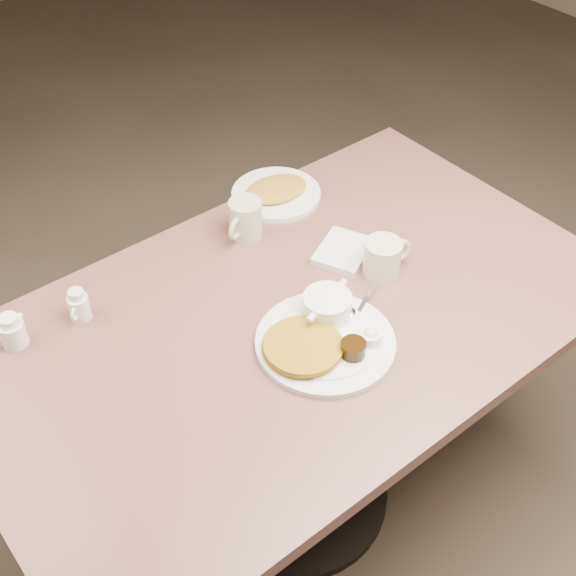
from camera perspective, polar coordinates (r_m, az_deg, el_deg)
room at (r=1.37m, az=0.55°, el=17.64°), size 7.04×8.04×2.84m
diner_table at (r=1.87m, az=0.39°, el=-5.71°), size 1.50×0.90×0.75m
main_plate at (r=1.67m, az=2.67°, el=-3.48°), size 0.41×0.39×0.07m
coffee_mug_near at (r=1.84m, az=7.19°, el=2.34°), size 0.14×0.10×0.09m
napkin at (r=1.90m, az=4.19°, el=2.78°), size 0.18×0.17×0.02m
coffee_mug_far at (r=1.94m, az=-3.25°, el=5.20°), size 0.13×0.11×0.10m
creamer_left at (r=1.78m, az=-15.46°, el=-1.27°), size 0.07×0.06×0.08m
creamer_right at (r=1.76m, az=-20.06°, el=-3.09°), size 0.09×0.07×0.08m
hash_plate at (r=2.09m, az=-0.90°, el=7.20°), size 0.27×0.27×0.04m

